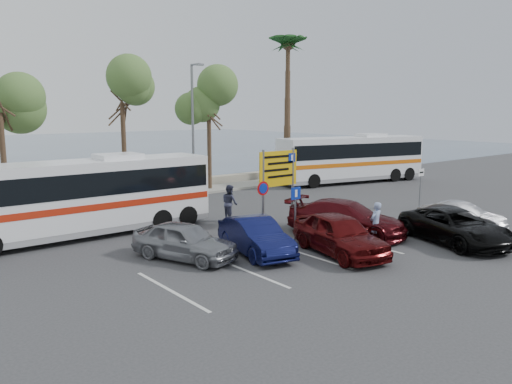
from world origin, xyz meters
TOP-DOWN VIEW (x-y plane):
  - ground at (0.00, 0.00)m, footprint 120.00×120.00m
  - kerb_strip at (0.00, 14.00)m, footprint 44.00×2.40m
  - seawall at (0.00, 16.00)m, footprint 48.00×0.80m
  - tree_mid at (-1.50, 14.00)m, footprint 3.20×3.20m
  - tree_right at (4.50, 14.00)m, footprint 3.20×3.20m
  - palm_tree at (11.50, 14.00)m, footprint 4.80×4.80m
  - street_lamp_right at (3.00, 13.52)m, footprint 0.45×1.15m
  - direction_sign at (1.00, 3.20)m, footprint 2.20×0.12m
  - sign_no_stop at (-0.60, 2.38)m, footprint 0.60×0.08m
  - sign_parking at (-0.20, 0.79)m, footprint 0.50×0.07m
  - sign_taxi at (9.80, 1.49)m, footprint 0.50×0.07m
  - lane_markings at (-1.14, -1.00)m, footprint 12.02×4.20m
  - coach_bus_left at (-6.60, 7.03)m, footprint 11.07×2.50m
  - coach_bus_right at (14.77, 10.50)m, footprint 11.77×4.92m
  - car_silver_a at (-5.00, 1.50)m, footprint 2.95×4.31m
  - car_blue at (-2.60, 0.41)m, footprint 2.34×4.33m
  - car_maroon at (2.20, 0.15)m, footprint 3.60×5.53m
  - car_red at (-0.20, -1.58)m, footprint 2.85×4.81m
  - suv_black at (4.60, -3.50)m, footprint 3.71×5.40m
  - car_silver_b at (7.00, -2.43)m, footprint 1.74×3.83m
  - pedestrian_near at (2.00, -1.54)m, footprint 0.66×0.46m
  - pedestrian_far at (0.00, 5.59)m, footprint 0.74×0.92m

SIDE VIEW (x-z plane):
  - ground at x=0.00m, z-range 0.00..0.00m
  - lane_markings at x=-1.14m, z-range 0.00..0.01m
  - kerb_strip at x=0.00m, z-range 0.00..0.15m
  - seawall at x=0.00m, z-range 0.00..0.60m
  - car_silver_b at x=7.00m, z-range 0.00..1.22m
  - car_blue at x=-2.60m, z-range 0.00..1.35m
  - car_silver_a at x=-5.00m, z-range 0.00..1.36m
  - suv_black at x=4.60m, z-range 0.00..1.37m
  - car_maroon at x=2.20m, z-range 0.00..1.49m
  - car_red at x=-0.20m, z-range 0.00..1.54m
  - pedestrian_near at x=2.00m, z-range 0.00..1.71m
  - pedestrian_far at x=0.00m, z-range 0.00..1.77m
  - sign_taxi at x=9.80m, z-range 0.32..2.52m
  - sign_parking at x=-0.20m, z-range 0.34..2.59m
  - sign_no_stop at x=-0.60m, z-range 0.40..2.75m
  - coach_bus_left at x=-6.60m, z-range -0.12..3.32m
  - coach_bus_right at x=14.77m, z-range -0.13..3.46m
  - direction_sign at x=1.00m, z-range 0.63..4.23m
  - street_lamp_right at x=3.00m, z-range 0.59..8.60m
  - tree_right at x=4.50m, z-range 2.47..9.87m
  - tree_mid at x=-1.50m, z-range 2.65..10.65m
  - palm_tree at x=11.50m, z-range 4.27..15.47m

